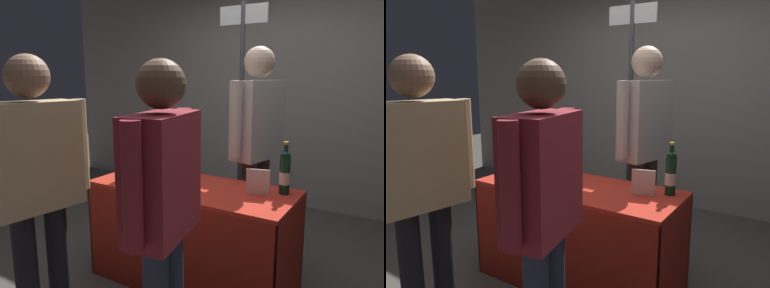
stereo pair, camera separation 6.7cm
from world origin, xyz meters
The scene contains 16 objects.
ground_plane centered at (0.00, 0.00, 0.00)m, with size 12.00×12.00×0.00m, color #514C47.
back_partition centered at (0.00, 2.08, 1.49)m, with size 6.50×0.12×2.97m, color #9E998E.
tasting_table centered at (0.00, 0.00, 0.50)m, with size 1.45×0.61×0.75m.
featured_wine_bottle centered at (0.61, 0.17, 0.90)m, with size 0.07×0.07×0.35m.
display_bottle_0 centered at (-0.41, 0.19, 0.88)m, with size 0.08×0.08×0.32m.
display_bottle_1 centered at (-0.53, 0.02, 0.89)m, with size 0.08×0.08×0.35m.
display_bottle_2 centered at (-0.51, -0.17, 0.89)m, with size 0.07×0.07×0.35m.
display_bottle_3 centered at (-0.23, -0.10, 0.90)m, with size 0.07×0.07×0.36m.
display_bottle_4 centered at (-0.15, 0.14, 0.89)m, with size 0.08×0.08×0.34m.
wine_glass_near_vendor centered at (-0.61, 0.15, 0.83)m, with size 0.07×0.07×0.12m.
flower_vase centered at (-0.30, 0.10, 0.87)m, with size 0.10×0.11×0.40m.
brochure_stand centered at (0.47, 0.06, 0.83)m, with size 0.15×0.01×0.17m, color silver.
vendor_presenter centered at (0.25, 0.57, 1.05)m, with size 0.31×0.61×1.73m.
taster_foreground_right centered at (0.35, -0.83, 0.95)m, with size 0.29×0.60×1.58m.
taster_foreground_left centered at (-0.39, -0.95, 0.98)m, with size 0.29×0.63×1.62m.
booth_signpost centered at (-0.09, 1.04, 1.30)m, with size 0.46×0.04×2.16m.
Camera 2 is at (1.33, -2.04, 1.51)m, focal length 33.63 mm.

